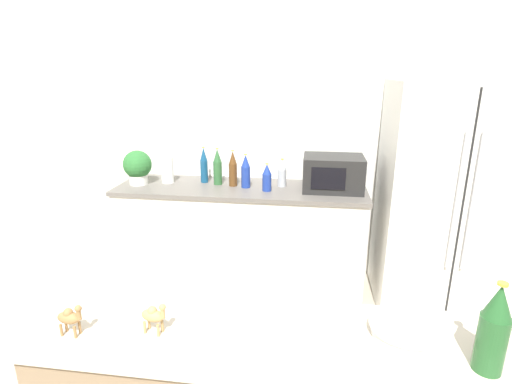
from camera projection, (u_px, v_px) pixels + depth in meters
The scene contains 16 objects.
wall_back at pixel (280, 135), 3.52m from camera, with size 8.00×0.06×2.55m.
back_counter at pixel (241, 235), 3.50m from camera, with size 2.09×0.63×0.88m.
refrigerator at pixel (445, 198), 3.07m from camera, with size 0.93×0.76×1.76m.
potted_plant at pixel (138, 166), 3.40m from camera, with size 0.24×0.24×0.29m.
paper_towel_roll at pixel (167, 170), 3.46m from camera, with size 0.11×0.11×0.22m.
microwave at pixel (333, 173), 3.24m from camera, with size 0.48×0.37×0.28m.
back_bottle_0 at pixel (204, 165), 3.46m from camera, with size 0.07×0.07×0.31m.
back_bottle_1 at pixel (246, 172), 3.31m from camera, with size 0.08×0.08×0.28m.
back_bottle_2 at pixel (233, 169), 3.35m from camera, with size 0.07×0.07×0.31m.
back_bottle_3 at pixel (218, 167), 3.39m from camera, with size 0.07×0.07×0.31m.
back_bottle_4 at pixel (267, 178), 3.22m from camera, with size 0.07×0.07×0.23m.
back_bottle_5 at pixel (282, 173), 3.35m from camera, with size 0.07×0.07×0.24m.
wine_bottle at pixel (494, 329), 1.17m from camera, with size 0.09×0.09×0.30m.
fruit_bowl at pixel (406, 328), 1.36m from camera, with size 0.25×0.25×0.05m.
camel_figurine at pixel (154, 315), 1.36m from camera, with size 0.10×0.06×0.12m.
camel_figurine_second at pixel (70, 317), 1.35m from camera, with size 0.10×0.05×0.12m.
Camera 1 is at (0.28, -0.78, 1.83)m, focal length 28.00 mm.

